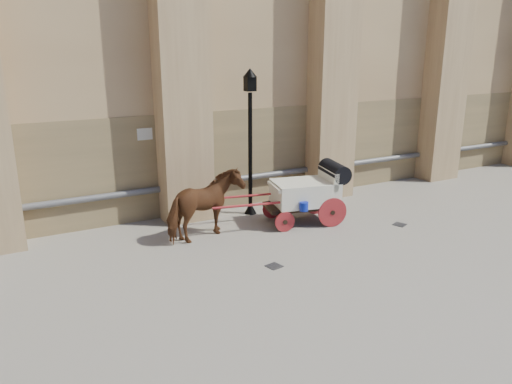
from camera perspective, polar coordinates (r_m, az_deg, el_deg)
ground at (r=12.05m, az=2.68°, el=-7.30°), size 90.00×90.00×0.00m
horse at (r=12.87m, az=-5.82°, el=-1.59°), size 2.29×1.56×1.77m
carriage at (r=14.09m, az=6.11°, el=0.12°), size 3.99×1.80×1.69m
street_lamp at (r=14.41m, az=-0.67°, el=6.12°), size 0.40×0.40×4.24m
drain_grate_near at (r=11.50m, az=2.08°, el=-8.47°), size 0.38×0.38×0.01m
drain_grate_far at (r=14.60m, az=16.09°, el=-3.60°), size 0.42×0.42×0.01m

